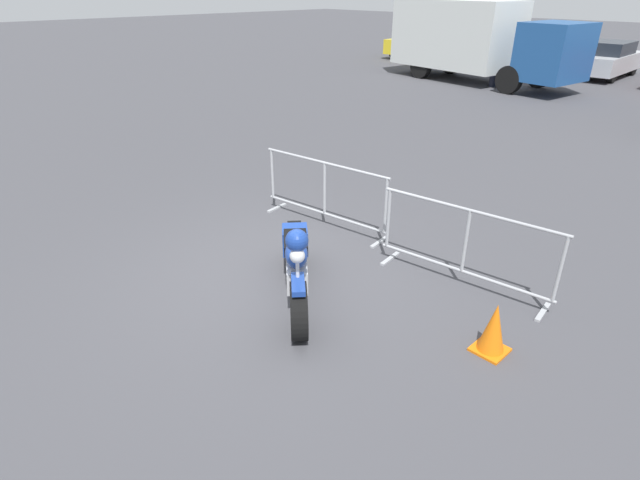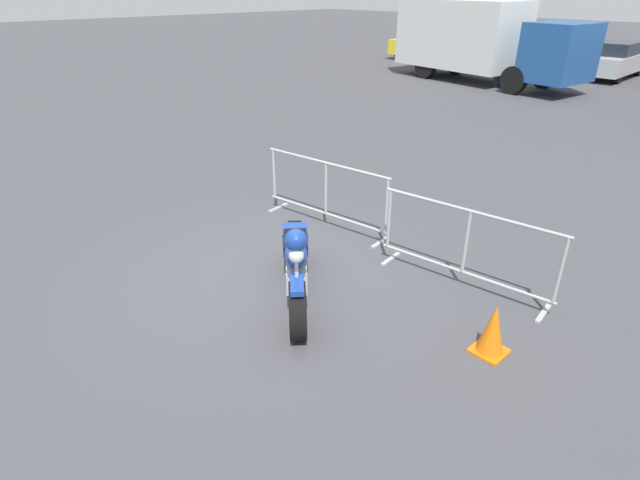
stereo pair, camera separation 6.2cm
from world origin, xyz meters
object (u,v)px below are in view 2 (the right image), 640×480
at_px(parked_car_yellow, 426,42).
at_px(traffic_cone, 493,330).
at_px(parked_car_white, 538,53).
at_px(motorcycle, 296,263).
at_px(pedestrian, 500,62).
at_px(crowd_barrier_near, 326,193).
at_px(box_truck, 479,38).
at_px(parked_car_silver, 613,60).
at_px(crowd_barrier_far, 465,247).
at_px(parked_car_blue, 478,48).

bearing_deg(parked_car_yellow, traffic_cone, -144.06).
bearing_deg(parked_car_white, motorcycle, -163.52).
bearing_deg(motorcycle, pedestrian, 150.49).
xyz_separation_m(crowd_barrier_near, parked_car_white, (-5.38, 18.56, 0.17)).
bearing_deg(box_truck, traffic_cone, -50.80).
bearing_deg(box_truck, parked_car_silver, 63.21).
distance_m(motorcycle, parked_car_silver, 20.75).
bearing_deg(parked_car_silver, box_truck, 144.27).
height_order(motorcycle, parked_car_silver, parked_car_silver).
bearing_deg(crowd_barrier_near, parked_car_yellow, 121.89).
height_order(crowd_barrier_near, box_truck, box_truck).
bearing_deg(crowd_barrier_far, box_truck, 120.79).
distance_m(crowd_barrier_near, traffic_cone, 3.61).
xyz_separation_m(parked_car_yellow, pedestrian, (7.20, -5.31, 0.17)).
height_order(crowd_barrier_far, parked_car_blue, parked_car_blue).
relative_size(parked_car_blue, parked_car_white, 0.96).
bearing_deg(crowd_barrier_near, motorcycle, -53.69).
bearing_deg(parked_car_yellow, motorcycle, -149.38).
xyz_separation_m(crowd_barrier_near, pedestrian, (-4.41, 13.35, 0.36)).
relative_size(box_truck, parked_car_blue, 1.94).
height_order(parked_car_blue, parked_car_silver, parked_car_silver).
distance_m(box_truck, parked_car_silver, 6.12).
relative_size(parked_car_blue, traffic_cone, 6.93).
height_order(motorcycle, box_truck, box_truck).
bearing_deg(box_truck, parked_car_white, 94.04).
xyz_separation_m(crowd_barrier_near, box_truck, (-5.65, 13.72, 1.08)).
relative_size(motorcycle, pedestrian, 1.08).
xyz_separation_m(motorcycle, traffic_cone, (2.22, 0.78, -0.19)).
xyz_separation_m(crowd_barrier_far, parked_car_blue, (-11.02, 18.64, 0.14)).
height_order(parked_car_yellow, pedestrian, pedestrian).
relative_size(parked_car_white, parked_car_silver, 1.00).
bearing_deg(pedestrian, motorcycle, -99.52).
distance_m(box_truck, parked_car_blue, 5.76).
height_order(crowd_barrier_near, pedestrian, pedestrian).
height_order(parked_car_yellow, parked_car_blue, parked_car_yellow).
relative_size(parked_car_silver, pedestrian, 2.53).
relative_size(motorcycle, parked_car_blue, 0.45).
bearing_deg(parked_car_white, traffic_cone, -157.22).
bearing_deg(parked_car_blue, crowd_barrier_near, -157.16).
bearing_deg(crowd_barrier_near, pedestrian, 108.29).
relative_size(crowd_barrier_near, traffic_cone, 3.95).
distance_m(motorcycle, parked_car_blue, 22.58).
bearing_deg(crowd_barrier_near, parked_car_silver, 96.88).
bearing_deg(box_truck, parked_car_yellow, 147.64).
relative_size(crowd_barrier_far, parked_car_yellow, 0.53).
distance_m(crowd_barrier_far, traffic_cone, 1.36).
bearing_deg(box_truck, pedestrian, -9.36).
relative_size(crowd_barrier_near, box_truck, 0.29).
distance_m(crowd_barrier_far, parked_car_silver, 19.34).
bearing_deg(traffic_cone, parked_car_white, 114.43).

